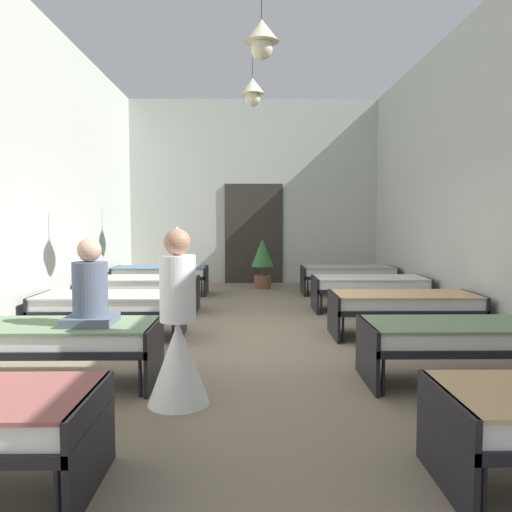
{
  "coord_description": "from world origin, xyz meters",
  "views": [
    {
      "loc": [
        -0.11,
        -6.58,
        1.55
      ],
      "look_at": [
        0.0,
        1.63,
        0.95
      ],
      "focal_mm": 35.55,
      "sensor_mm": 36.0,
      "label": 1
    }
  ],
  "objects_px": {
    "nurse_near_aisle": "(178,342)",
    "bed_right_row_3": "(370,285)",
    "bed_left_row_2": "(110,304)",
    "bed_left_row_4": "(161,273)",
    "bed_left_row_1": "(55,338)",
    "patient_seated_primary": "(90,293)",
    "potted_plant": "(263,259)",
    "bed_right_row_4": "(348,273)",
    "bed_right_row_1": "(465,337)",
    "bed_right_row_2": "(404,303)",
    "bed_left_row_3": "(141,285)"
  },
  "relations": [
    {
      "from": "bed_left_row_2",
      "to": "nurse_near_aisle",
      "type": "height_order",
      "value": "nurse_near_aisle"
    },
    {
      "from": "bed_right_row_1",
      "to": "bed_left_row_3",
      "type": "height_order",
      "value": "same"
    },
    {
      "from": "bed_right_row_3",
      "to": "bed_left_row_4",
      "type": "xyz_separation_m",
      "value": [
        -3.86,
        1.9,
        0.0
      ]
    },
    {
      "from": "nurse_near_aisle",
      "to": "potted_plant",
      "type": "bearing_deg",
      "value": -138.64
    },
    {
      "from": "bed_left_row_4",
      "to": "patient_seated_primary",
      "type": "height_order",
      "value": "patient_seated_primary"
    },
    {
      "from": "bed_left_row_2",
      "to": "bed_right_row_3",
      "type": "distance_m",
      "value": 4.3
    },
    {
      "from": "patient_seated_primary",
      "to": "nurse_near_aisle",
      "type": "bearing_deg",
      "value": -29.52
    },
    {
      "from": "bed_left_row_3",
      "to": "nurse_near_aisle",
      "type": "relative_size",
      "value": 1.28
    },
    {
      "from": "bed_left_row_3",
      "to": "bed_right_row_4",
      "type": "relative_size",
      "value": 1.0
    },
    {
      "from": "bed_left_row_3",
      "to": "bed_right_row_2",
      "type": "bearing_deg",
      "value": -26.2
    },
    {
      "from": "potted_plant",
      "to": "bed_right_row_1",
      "type": "bearing_deg",
      "value": -75.18
    },
    {
      "from": "patient_seated_primary",
      "to": "potted_plant",
      "type": "height_order",
      "value": "patient_seated_primary"
    },
    {
      "from": "bed_left_row_2",
      "to": "potted_plant",
      "type": "relative_size",
      "value": 1.7
    },
    {
      "from": "bed_right_row_1",
      "to": "patient_seated_primary",
      "type": "xyz_separation_m",
      "value": [
        -3.51,
        -0.02,
        0.43
      ]
    },
    {
      "from": "bed_left_row_1",
      "to": "patient_seated_primary",
      "type": "distance_m",
      "value": 0.55
    },
    {
      "from": "nurse_near_aisle",
      "to": "potted_plant",
      "type": "xyz_separation_m",
      "value": [
        0.89,
        7.11,
        0.13
      ]
    },
    {
      "from": "bed_right_row_4",
      "to": "bed_right_row_1",
      "type": "bearing_deg",
      "value": -90.0
    },
    {
      "from": "bed_left_row_1",
      "to": "patient_seated_primary",
      "type": "xyz_separation_m",
      "value": [
        0.35,
        -0.02,
        0.43
      ]
    },
    {
      "from": "bed_left_row_3",
      "to": "bed_right_row_4",
      "type": "distance_m",
      "value": 4.3
    },
    {
      "from": "nurse_near_aisle",
      "to": "patient_seated_primary",
      "type": "height_order",
      "value": "nurse_near_aisle"
    },
    {
      "from": "bed_left_row_2",
      "to": "bed_left_row_4",
      "type": "distance_m",
      "value": 3.8
    },
    {
      "from": "bed_right_row_2",
      "to": "patient_seated_primary",
      "type": "xyz_separation_m",
      "value": [
        -3.51,
        -1.92,
        0.43
      ]
    },
    {
      "from": "bed_right_row_2",
      "to": "nurse_near_aisle",
      "type": "xyz_separation_m",
      "value": [
        -2.63,
        -2.42,
        0.09
      ]
    },
    {
      "from": "bed_left_row_3",
      "to": "bed_left_row_4",
      "type": "xyz_separation_m",
      "value": [
        0.0,
        1.9,
        0.0
      ]
    },
    {
      "from": "bed_left_row_4",
      "to": "bed_right_row_2",
      "type": "bearing_deg",
      "value": -44.54
    },
    {
      "from": "bed_right_row_2",
      "to": "bed_right_row_3",
      "type": "height_order",
      "value": "same"
    },
    {
      "from": "bed_left_row_2",
      "to": "nurse_near_aisle",
      "type": "bearing_deg",
      "value": -63.13
    },
    {
      "from": "bed_left_row_1",
      "to": "bed_right_row_4",
      "type": "xyz_separation_m",
      "value": [
        3.86,
        5.7,
        0.0
      ]
    },
    {
      "from": "bed_left_row_1",
      "to": "bed_right_row_4",
      "type": "relative_size",
      "value": 1.0
    },
    {
      "from": "bed_right_row_1",
      "to": "patient_seated_primary",
      "type": "bearing_deg",
      "value": -179.59
    },
    {
      "from": "bed_right_row_4",
      "to": "nurse_near_aisle",
      "type": "bearing_deg",
      "value": -112.95
    },
    {
      "from": "bed_right_row_3",
      "to": "bed_left_row_4",
      "type": "bearing_deg",
      "value": 153.8
    },
    {
      "from": "bed_left_row_2",
      "to": "potted_plant",
      "type": "xyz_separation_m",
      "value": [
        2.12,
        4.69,
        0.22
      ]
    },
    {
      "from": "bed_right_row_2",
      "to": "patient_seated_primary",
      "type": "relative_size",
      "value": 2.37
    },
    {
      "from": "bed_left_row_4",
      "to": "patient_seated_primary",
      "type": "xyz_separation_m",
      "value": [
        0.35,
        -5.72,
        0.43
      ]
    },
    {
      "from": "bed_left_row_2",
      "to": "bed_right_row_4",
      "type": "xyz_separation_m",
      "value": [
        3.86,
        3.8,
        0.0
      ]
    },
    {
      "from": "bed_right_row_3",
      "to": "nurse_near_aisle",
      "type": "relative_size",
      "value": 1.28
    },
    {
      "from": "nurse_near_aisle",
      "to": "patient_seated_primary",
      "type": "bearing_deg",
      "value": -71.01
    },
    {
      "from": "bed_left_row_2",
      "to": "nurse_near_aisle",
      "type": "xyz_separation_m",
      "value": [
        1.23,
        -2.42,
        0.09
      ]
    },
    {
      "from": "bed_right_row_2",
      "to": "bed_left_row_3",
      "type": "relative_size",
      "value": 1.0
    },
    {
      "from": "bed_left_row_4",
      "to": "bed_left_row_2",
      "type": "bearing_deg",
      "value": -90.0
    },
    {
      "from": "nurse_near_aisle",
      "to": "bed_right_row_3",
      "type": "bearing_deg",
      "value": -162.85
    },
    {
      "from": "bed_left_row_1",
      "to": "bed_left_row_3",
      "type": "xyz_separation_m",
      "value": [
        0.0,
        3.8,
        0.0
      ]
    },
    {
      "from": "bed_left_row_2",
      "to": "bed_right_row_4",
      "type": "distance_m",
      "value": 5.42
    },
    {
      "from": "patient_seated_primary",
      "to": "bed_right_row_4",
      "type": "bearing_deg",
      "value": 58.48
    },
    {
      "from": "bed_right_row_4",
      "to": "potted_plant",
      "type": "distance_m",
      "value": 1.97
    },
    {
      "from": "bed_right_row_2",
      "to": "patient_seated_primary",
      "type": "height_order",
      "value": "patient_seated_primary"
    },
    {
      "from": "bed_left_row_3",
      "to": "bed_left_row_4",
      "type": "relative_size",
      "value": 1.0
    },
    {
      "from": "bed_left_row_3",
      "to": "patient_seated_primary",
      "type": "xyz_separation_m",
      "value": [
        0.35,
        -3.82,
        0.43
      ]
    },
    {
      "from": "bed_right_row_3",
      "to": "potted_plant",
      "type": "bearing_deg",
      "value": 122.03
    }
  ]
}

